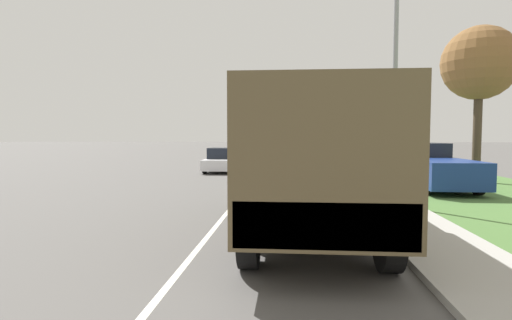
{
  "coord_description": "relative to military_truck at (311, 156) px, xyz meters",
  "views": [
    {
      "loc": [
        1.69,
        0.81,
        2.1
      ],
      "look_at": [
        0.85,
        10.73,
        1.49
      ],
      "focal_mm": 28.0,
      "sensor_mm": 36.0,
      "label": 1
    }
  ],
  "objects": [
    {
      "name": "grass_strip_right",
      "position": [
        6.76,
        30.78,
        -1.66
      ],
      "size": [
        7.0,
        120.0,
        0.02
      ],
      "color": "#4C7538",
      "rests_on": "ground"
    },
    {
      "name": "car_fourth_ahead",
      "position": [
        -0.32,
        52.13,
        -0.98
      ],
      "size": [
        1.86,
        4.31,
        1.53
      ],
      "color": "maroon",
      "rests_on": "ground"
    },
    {
      "name": "car_second_ahead",
      "position": [
        -3.95,
        29.15,
        -1.04
      ],
      "size": [
        1.78,
        4.68,
        1.37
      ],
      "color": "silver",
      "rests_on": "ground"
    },
    {
      "name": "car_farthest_ahead",
      "position": [
        -0.7,
        62.56,
        -0.94
      ],
      "size": [
        1.71,
        4.48,
        1.61
      ],
      "color": "#336B3D",
      "rests_on": "ground"
    },
    {
      "name": "military_truck",
      "position": [
        0.0,
        0.0,
        0.0
      ],
      "size": [
        2.44,
        7.14,
        2.9
      ],
      "color": "#474C38",
      "rests_on": "ground"
    },
    {
      "name": "ground_plane",
      "position": [
        -2.14,
        30.78,
        -1.67
      ],
      "size": [
        180.0,
        180.0,
        0.0
      ],
      "primitive_type": "plane",
      "color": "#565451"
    },
    {
      "name": "lane_centre_stripe",
      "position": [
        -2.14,
        30.78,
        -1.66
      ],
      "size": [
        0.12,
        120.0,
        0.0
      ],
      "color": "silver",
      "rests_on": "ground"
    },
    {
      "name": "car_third_ahead",
      "position": [
        -0.28,
        39.76,
        -1.0
      ],
      "size": [
        1.75,
        4.01,
        1.47
      ],
      "color": "#336B3D",
      "rests_on": "ground"
    },
    {
      "name": "tree_mid_right",
      "position": [
        7.95,
        10.28,
        3.6
      ],
      "size": [
        3.25,
        3.25,
        6.92
      ],
      "color": "#4C3D2D",
      "rests_on": "grass_strip_right"
    },
    {
      "name": "lamp_post",
      "position": [
        2.41,
        3.65,
        2.81
      ],
      "size": [
        1.69,
        0.24,
        7.35
      ],
      "color": "gray",
      "rests_on": "sidewalk_right"
    },
    {
      "name": "pickup_truck",
      "position": [
        5.24,
        8.27,
        -0.82
      ],
      "size": [
        2.05,
        5.79,
        1.76
      ],
      "color": "navy",
      "rests_on": "grass_strip_right"
    },
    {
      "name": "car_nearest_ahead",
      "position": [
        -4.26,
        14.62,
        -1.03
      ],
      "size": [
        1.93,
        4.09,
        1.39
      ],
      "color": "silver",
      "rests_on": "ground"
    },
    {
      "name": "sidewalk_right",
      "position": [
        2.36,
        30.78,
        -1.61
      ],
      "size": [
        1.8,
        120.0,
        0.12
      ],
      "color": "#ADAAA3",
      "rests_on": "ground"
    }
  ]
}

